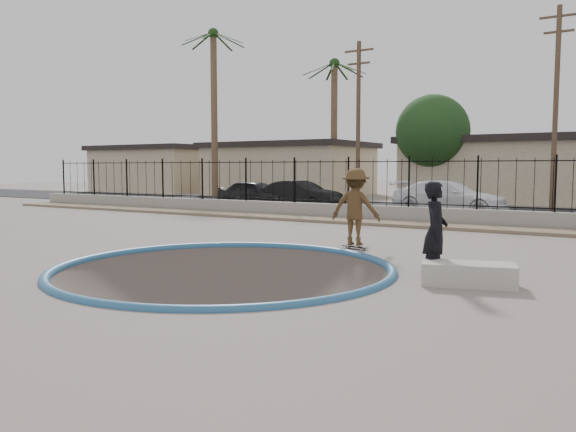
# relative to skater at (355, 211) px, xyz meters

# --- Properties ---
(ground) EXTENTS (120.00, 120.00, 2.20)m
(ground) POSITION_rel_skater_xyz_m (-1.12, 9.00, -2.08)
(ground) COLOR #6F645C
(ground) RESTS_ON ground
(bowl_pit) EXTENTS (6.84, 6.84, 1.80)m
(bowl_pit) POSITION_rel_skater_xyz_m (-1.12, -4.00, -0.98)
(bowl_pit) COLOR #4F443C
(bowl_pit) RESTS_ON ground
(coping_ring) EXTENTS (7.04, 7.04, 0.20)m
(coping_ring) POSITION_rel_skater_xyz_m (-1.12, -4.00, -0.98)
(coping_ring) COLOR #295F88
(coping_ring) RESTS_ON ground
(rock_strip) EXTENTS (42.00, 1.60, 0.11)m
(rock_strip) POSITION_rel_skater_xyz_m (-1.12, 6.20, -0.93)
(rock_strip) COLOR #8F7B5D
(rock_strip) RESTS_ON ground
(retaining_wall) EXTENTS (42.00, 0.45, 0.60)m
(retaining_wall) POSITION_rel_skater_xyz_m (-1.12, 7.30, -0.68)
(retaining_wall) COLOR gray
(retaining_wall) RESTS_ON ground
(fence) EXTENTS (40.00, 0.04, 1.80)m
(fence) POSITION_rel_skater_xyz_m (-1.12, 7.30, 0.52)
(fence) COLOR black
(fence) RESTS_ON retaining_wall
(street) EXTENTS (90.00, 8.00, 0.04)m
(street) POSITION_rel_skater_xyz_m (-1.12, 14.00, -0.96)
(street) COLOR black
(street) RESTS_ON ground
(house_west_far) EXTENTS (10.60, 8.60, 3.90)m
(house_west_far) POSITION_rel_skater_xyz_m (-29.12, 23.50, 0.99)
(house_west_far) COLOR tan
(house_west_far) RESTS_ON ground
(house_west) EXTENTS (11.60, 8.60, 3.90)m
(house_west) POSITION_rel_skater_xyz_m (-16.12, 23.50, 0.99)
(house_west) COLOR tan
(house_west) RESTS_ON ground
(house_center) EXTENTS (10.60, 8.60, 3.90)m
(house_center) POSITION_rel_skater_xyz_m (-1.12, 23.50, 0.99)
(house_center) COLOR tan
(house_center) RESTS_ON ground
(palm_left) EXTENTS (2.30, 2.30, 11.30)m
(palm_left) POSITION_rel_skater_xyz_m (-18.12, 17.00, 6.97)
(palm_left) COLOR brown
(palm_left) RESTS_ON ground
(palm_mid) EXTENTS (2.30, 2.30, 9.30)m
(palm_mid) POSITION_rel_skater_xyz_m (-11.12, 21.00, 5.71)
(palm_mid) COLOR brown
(palm_mid) RESTS_ON ground
(utility_pole_left) EXTENTS (1.70, 0.24, 9.00)m
(utility_pole_left) POSITION_rel_skater_xyz_m (-7.12, 16.00, 3.72)
(utility_pole_left) COLOR #473323
(utility_pole_left) RESTS_ON ground
(utility_pole_mid) EXTENTS (1.70, 0.24, 9.50)m
(utility_pole_mid) POSITION_rel_skater_xyz_m (2.88, 16.00, 3.97)
(utility_pole_mid) COLOR #473323
(utility_pole_mid) RESTS_ON ground
(street_tree_left) EXTENTS (4.32, 4.32, 6.36)m
(street_tree_left) POSITION_rel_skater_xyz_m (-4.12, 20.00, 3.21)
(street_tree_left) COLOR #473323
(street_tree_left) RESTS_ON ground
(skater) EXTENTS (1.34, 0.87, 1.96)m
(skater) POSITION_rel_skater_xyz_m (0.00, 0.00, 0.00)
(skater) COLOR brown
(skater) RESTS_ON ground
(skateboard) EXTENTS (0.78, 0.39, 0.07)m
(skateboard) POSITION_rel_skater_xyz_m (0.00, 0.00, -0.93)
(skateboard) COLOR black
(skateboard) RESTS_ON ground
(videographer) EXTENTS (0.55, 0.74, 1.83)m
(videographer) POSITION_rel_skater_xyz_m (2.88, -2.76, -0.07)
(videographer) COLOR black
(videographer) RESTS_ON ground
(concrete_ledge) EXTENTS (1.73, 1.10, 0.40)m
(concrete_ledge) POSITION_rel_skater_xyz_m (3.56, -3.02, -0.78)
(concrete_ledge) COLOR #B1AB9D
(concrete_ledge) RESTS_ON ground
(car_a) EXTENTS (4.13, 1.72, 1.40)m
(car_a) POSITION_rel_skater_xyz_m (-10.23, 10.40, -0.25)
(car_a) COLOR black
(car_a) RESTS_ON street
(car_b) EXTENTS (4.34, 1.86, 1.39)m
(car_b) POSITION_rel_skater_xyz_m (-7.62, 10.40, -0.25)
(car_b) COLOR black
(car_b) RESTS_ON street
(car_c) EXTENTS (5.18, 2.42, 1.46)m
(car_c) POSITION_rel_skater_xyz_m (-0.79, 11.73, -0.21)
(car_c) COLOR white
(car_c) RESTS_ON street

